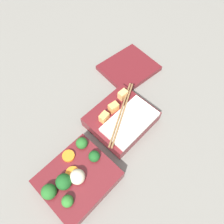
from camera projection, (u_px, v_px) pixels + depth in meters
ground_plane at (99, 152)px, 0.59m from camera, size 3.00×3.00×0.00m
bento_tray_vegetable at (77, 178)px, 0.53m from camera, size 0.17×0.15×0.07m
bento_tray_rice at (122, 119)px, 0.61m from camera, size 0.19×0.15×0.06m
bento_lid at (129, 68)px, 0.74m from camera, size 0.18×0.16×0.02m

